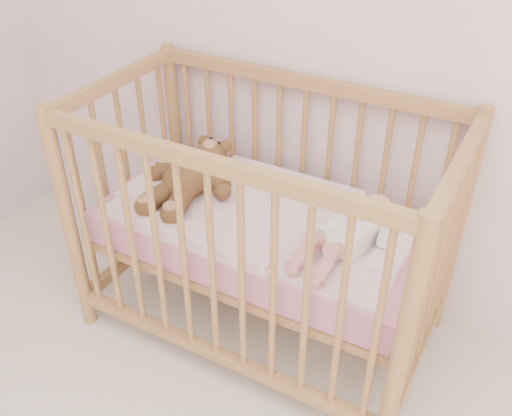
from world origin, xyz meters
The scene contains 5 objects.
crib centered at (-0.42, 1.60, 0.50)m, with size 1.36×0.76×1.00m, color #AB8148, non-canonical shape.
mattress centered at (-0.42, 1.60, 0.49)m, with size 1.22×0.62×0.13m, color pink.
blanket centered at (-0.42, 1.60, 0.56)m, with size 1.10×0.58×0.06m, color #FBADC0, non-canonical shape.
baby centered at (-0.07, 1.58, 0.64)m, with size 0.26×0.54×0.13m, color white, non-canonical shape.
teddy_bear centered at (-0.74, 1.58, 0.65)m, with size 0.38×0.54×0.15m, color brown, non-canonical shape.
Camera 1 is at (0.40, 0.06, 1.79)m, focal length 40.00 mm.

